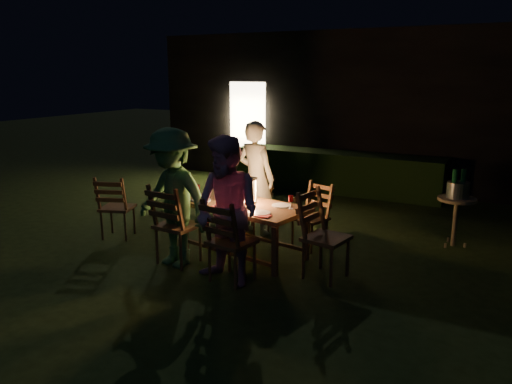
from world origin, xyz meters
The scene contains 29 objects.
garden_envelope centered at (-0.01, 6.15, 1.58)m, with size 40.00×40.00×3.20m.
dining_table centered at (-0.38, -0.29, 0.63)m, with size 1.79×1.12×0.69m.
chair_near_left centered at (-0.96, -0.97, 0.33)m, with size 0.52×0.55×1.08m.
chair_near_right centered at (-0.08, -1.13, 0.32)m, with size 0.53×0.56×1.04m.
chair_far_left centered at (-0.68, 0.55, 0.28)m, with size 0.52×0.54×0.93m.
chair_far_right centered at (0.30, 0.36, 0.28)m, with size 0.53×0.55×0.93m.
chair_end centered at (0.83, -0.51, 0.32)m, with size 0.59×0.56×1.07m.
chair_spare centered at (-2.35, -0.56, 0.30)m, with size 0.57×0.59×0.98m.
person_house_side centered at (-0.67, 0.60, 0.85)m, with size 0.62×0.40×1.69m, color beige.
person_opp_right centered at (-0.08, -1.18, 0.85)m, with size 0.83×0.64×1.70m, color #C386AA.
person_opp_left centered at (-0.97, -1.02, 0.86)m, with size 1.11×0.64×1.73m, color #38713C.
lantern centered at (-0.32, -0.25, 0.85)m, with size 0.16×0.16×0.35m.
plate_far_left centered at (-0.88, 0.03, 0.70)m, with size 0.25×0.25×0.01m, color white.
plate_near_left centered at (-0.96, -0.41, 0.70)m, with size 0.25×0.25×0.01m, color white.
plate_far_right centered at (0.10, -0.16, 0.70)m, with size 0.25×0.25×0.01m, color white.
plate_near_right centered at (0.02, -0.59, 0.70)m, with size 0.25×0.25×0.01m, color white.
wineglass_a centered at (-0.62, 0.04, 0.78)m, with size 0.06×0.06×0.18m, color #59070F, non-canonical shape.
wineglass_b centered at (-1.11, -0.28, 0.78)m, with size 0.06×0.06×0.18m, color #59070F, non-canonical shape.
wineglass_c centered at (-0.13, -0.62, 0.78)m, with size 0.06×0.06×0.18m, color #59070F, non-canonical shape.
wineglass_d centered at (0.26, -0.23, 0.78)m, with size 0.06×0.06×0.18m, color #59070F, non-canonical shape.
wineglass_e centered at (-0.53, -0.57, 0.78)m, with size 0.06×0.06×0.18m, color silver, non-canonical shape.
bottle_table centered at (-0.62, -0.25, 0.83)m, with size 0.07×0.07×0.28m, color #0F471E.
napkin_left centered at (-0.58, -0.58, 0.70)m, with size 0.18×0.14×0.01m, color red.
napkin_right centered at (0.11, -0.69, 0.70)m, with size 0.18×0.14×0.01m, color red.
phone centered at (-1.04, -0.47, 0.70)m, with size 0.14×0.07×0.01m, color black.
side_table centered at (2.04, 1.38, 0.61)m, with size 0.51×0.51×0.69m.
ice_bucket centered at (2.04, 1.38, 0.80)m, with size 0.30×0.30×0.22m, color #A5A8AD.
bottle_bucket_a centered at (1.99, 1.34, 0.85)m, with size 0.07×0.07×0.32m, color #0F471E.
bottle_bucket_b centered at (2.09, 1.42, 0.85)m, with size 0.07×0.07×0.32m, color #0F471E.
Camera 1 is at (2.72, -5.76, 2.37)m, focal length 35.00 mm.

